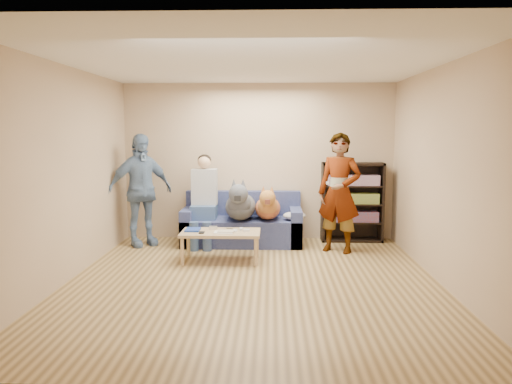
{
  "coord_description": "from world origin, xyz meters",
  "views": [
    {
      "loc": [
        0.22,
        -5.85,
        1.82
      ],
      "look_at": [
        0.0,
        1.2,
        0.95
      ],
      "focal_mm": 35.0,
      "sensor_mm": 36.0,
      "label": 1
    }
  ],
  "objects_px": {
    "person_standing_right": "(339,193)",
    "dog_tan": "(268,207)",
    "person_seated": "(204,197)",
    "dog_gray": "(240,205)",
    "person_standing_left": "(140,190)",
    "notebook_blue": "(193,230)",
    "coffee_table": "(221,235)",
    "sofa": "(242,226)",
    "bookshelf": "(352,200)",
    "camera_silver": "(213,228)"
  },
  "relations": [
    {
      "from": "notebook_blue",
      "to": "person_seated",
      "type": "relative_size",
      "value": 0.18
    },
    {
      "from": "person_standing_right",
      "to": "camera_silver",
      "type": "xyz_separation_m",
      "value": [
        -1.84,
        -0.47,
        -0.45
      ]
    },
    {
      "from": "dog_tan",
      "to": "coffee_table",
      "type": "distance_m",
      "value": 1.16
    },
    {
      "from": "sofa",
      "to": "coffee_table",
      "type": "bearing_deg",
      "value": -101.98
    },
    {
      "from": "camera_silver",
      "to": "sofa",
      "type": "distance_m",
      "value": 1.07
    },
    {
      "from": "coffee_table",
      "to": "notebook_blue",
      "type": "bearing_deg",
      "value": 172.87
    },
    {
      "from": "dog_gray",
      "to": "dog_tan",
      "type": "height_order",
      "value": "dog_gray"
    },
    {
      "from": "person_standing_right",
      "to": "bookshelf",
      "type": "relative_size",
      "value": 1.38
    },
    {
      "from": "sofa",
      "to": "person_seated",
      "type": "bearing_deg",
      "value": -168.2
    },
    {
      "from": "notebook_blue",
      "to": "person_seated",
      "type": "xyz_separation_m",
      "value": [
        0.03,
        0.94,
        0.34
      ]
    },
    {
      "from": "person_seated",
      "to": "dog_tan",
      "type": "height_order",
      "value": "person_seated"
    },
    {
      "from": "camera_silver",
      "to": "person_standing_right",
      "type": "bearing_deg",
      "value": 14.41
    },
    {
      "from": "sofa",
      "to": "coffee_table",
      "type": "height_order",
      "value": "sofa"
    },
    {
      "from": "person_standing_right",
      "to": "camera_silver",
      "type": "distance_m",
      "value": 1.95
    },
    {
      "from": "person_standing_left",
      "to": "coffee_table",
      "type": "height_order",
      "value": "person_standing_left"
    },
    {
      "from": "coffee_table",
      "to": "person_standing_left",
      "type": "bearing_deg",
      "value": 146.09
    },
    {
      "from": "camera_silver",
      "to": "coffee_table",
      "type": "distance_m",
      "value": 0.18
    },
    {
      "from": "coffee_table",
      "to": "bookshelf",
      "type": "height_order",
      "value": "bookshelf"
    },
    {
      "from": "person_standing_right",
      "to": "dog_tan",
      "type": "xyz_separation_m",
      "value": [
        -1.07,
        0.34,
        -0.27
      ]
    },
    {
      "from": "person_seated",
      "to": "bookshelf",
      "type": "height_order",
      "value": "person_seated"
    },
    {
      "from": "person_standing_left",
      "to": "person_standing_right",
      "type": "bearing_deg",
      "value": -42.08
    },
    {
      "from": "dog_tan",
      "to": "person_standing_right",
      "type": "bearing_deg",
      "value": -17.41
    },
    {
      "from": "person_standing_left",
      "to": "sofa",
      "type": "height_order",
      "value": "person_standing_left"
    },
    {
      "from": "person_standing_left",
      "to": "sofa",
      "type": "bearing_deg",
      "value": -28.85
    },
    {
      "from": "camera_silver",
      "to": "dog_tan",
      "type": "height_order",
      "value": "dog_tan"
    },
    {
      "from": "dog_tan",
      "to": "sofa",
      "type": "bearing_deg",
      "value": 155.13
    },
    {
      "from": "person_standing_left",
      "to": "notebook_blue",
      "type": "distance_m",
      "value": 1.37
    },
    {
      "from": "person_standing_right",
      "to": "bookshelf",
      "type": "distance_m",
      "value": 0.85
    },
    {
      "from": "person_standing_left",
      "to": "dog_gray",
      "type": "height_order",
      "value": "person_standing_left"
    },
    {
      "from": "dog_gray",
      "to": "bookshelf",
      "type": "relative_size",
      "value": 0.99
    },
    {
      "from": "camera_silver",
      "to": "coffee_table",
      "type": "xyz_separation_m",
      "value": [
        0.12,
        -0.12,
        -0.07
      ]
    },
    {
      "from": "person_seated",
      "to": "coffee_table",
      "type": "relative_size",
      "value": 1.34
    },
    {
      "from": "dog_tan",
      "to": "notebook_blue",
      "type": "bearing_deg",
      "value": -140.05
    },
    {
      "from": "coffee_table",
      "to": "sofa",
      "type": "bearing_deg",
      "value": 78.02
    },
    {
      "from": "notebook_blue",
      "to": "bookshelf",
      "type": "relative_size",
      "value": 0.2
    },
    {
      "from": "person_seated",
      "to": "coffee_table",
      "type": "bearing_deg",
      "value": -69.63
    },
    {
      "from": "dog_gray",
      "to": "person_standing_right",
      "type": "bearing_deg",
      "value": -10.18
    },
    {
      "from": "person_standing_right",
      "to": "dog_tan",
      "type": "bearing_deg",
      "value": -170.77
    },
    {
      "from": "person_standing_left",
      "to": "camera_silver",
      "type": "xyz_separation_m",
      "value": [
        1.24,
        -0.8,
        -0.44
      ]
    },
    {
      "from": "coffee_table",
      "to": "camera_silver",
      "type": "bearing_deg",
      "value": 135.0
    },
    {
      "from": "person_standing_left",
      "to": "person_seated",
      "type": "xyz_separation_m",
      "value": [
        0.99,
        0.08,
        -0.11
      ]
    },
    {
      "from": "person_seated",
      "to": "dog_tan",
      "type": "distance_m",
      "value": 1.03
    },
    {
      "from": "dog_gray",
      "to": "person_standing_left",
      "type": "bearing_deg",
      "value": 178.06
    },
    {
      "from": "sofa",
      "to": "person_seated",
      "type": "xyz_separation_m",
      "value": [
        -0.61,
        -0.13,
        0.49
      ]
    },
    {
      "from": "person_standing_right",
      "to": "camera_silver",
      "type": "relative_size",
      "value": 16.3
    },
    {
      "from": "dog_gray",
      "to": "bookshelf",
      "type": "distance_m",
      "value": 1.88
    },
    {
      "from": "notebook_blue",
      "to": "sofa",
      "type": "bearing_deg",
      "value": 59.21
    },
    {
      "from": "coffee_table",
      "to": "person_standing_right",
      "type": "bearing_deg",
      "value": 19.01
    },
    {
      "from": "sofa",
      "to": "dog_tan",
      "type": "relative_size",
      "value": 1.64
    },
    {
      "from": "bookshelf",
      "to": "person_seated",
      "type": "bearing_deg",
      "value": -171.48
    }
  ]
}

